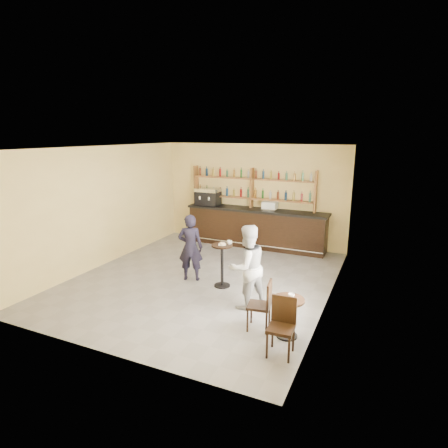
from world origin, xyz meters
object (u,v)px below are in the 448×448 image
at_px(chair_west, 259,305).
at_px(patron_second, 247,267).
at_px(man_main, 190,248).
at_px(chair_south, 281,328).
at_px(espresso_machine, 208,197).
at_px(cafe_table, 287,318).
at_px(pedestal_table, 222,266).
at_px(bar_counter, 256,228).
at_px(pastry_case, 270,206).

xyz_separation_m(chair_west, patron_second, (-0.53, 0.75, 0.41)).
height_order(man_main, chair_south, man_main).
bearing_deg(espresso_machine, chair_west, -55.25).
distance_m(man_main, chair_west, 2.82).
xyz_separation_m(man_main, cafe_table, (2.86, -1.62, -0.46)).
distance_m(cafe_table, chair_south, 0.61).
bearing_deg(patron_second, chair_west, 70.91).
xyz_separation_m(espresso_machine, cafe_table, (4.04, -4.91, -1.13)).
bearing_deg(pedestal_table, chair_south, -46.74).
relative_size(pedestal_table, chair_west, 1.09).
xyz_separation_m(bar_counter, pedestal_table, (0.37, -3.34, -0.10)).
height_order(espresso_machine, pedestal_table, espresso_machine).
bearing_deg(chair_west, patron_second, -153.54).
relative_size(espresso_machine, patron_second, 0.44).
bearing_deg(patron_second, pastry_case, -132.87).
height_order(espresso_machine, cafe_table, espresso_machine).
height_order(bar_counter, patron_second, patron_second).
bearing_deg(pedestal_table, patron_second, -40.21).
bearing_deg(cafe_table, chair_west, 174.81).
distance_m(bar_counter, chair_west, 5.18).
xyz_separation_m(pedestal_table, man_main, (-0.87, 0.06, 0.31)).
xyz_separation_m(pastry_case, cafe_table, (1.91, -4.91, -0.99)).
bearing_deg(patron_second, espresso_machine, -108.56).
height_order(pedestal_table, chair_south, pedestal_table).
distance_m(pastry_case, pedestal_table, 3.44).
bearing_deg(bar_counter, cafe_table, -64.37).
xyz_separation_m(bar_counter, patron_second, (1.28, -4.11, 0.27)).
height_order(pastry_case, patron_second, patron_second).
xyz_separation_m(pedestal_table, chair_south, (2.04, -2.17, -0.03)).
relative_size(bar_counter, patron_second, 2.55).
relative_size(cafe_table, chair_west, 0.77).
distance_m(espresso_machine, pastry_case, 2.13).
height_order(bar_counter, man_main, man_main).
xyz_separation_m(espresso_machine, chair_south, (4.09, -5.51, -1.01)).
bearing_deg(chair_west, bar_counter, -168.40).
bearing_deg(pastry_case, espresso_machine, -179.67).
height_order(bar_counter, pastry_case, pastry_case).
xyz_separation_m(pedestal_table, chair_west, (1.44, -1.52, -0.04)).
xyz_separation_m(cafe_table, chair_south, (0.05, -0.60, 0.12)).
bearing_deg(man_main, chair_west, 126.77).
xyz_separation_m(espresso_machine, pastry_case, (2.13, 0.00, -0.14)).
relative_size(man_main, chair_south, 1.72).
relative_size(man_main, cafe_table, 2.27).
distance_m(pedestal_table, cafe_table, 2.54).
relative_size(bar_counter, man_main, 2.72).
height_order(chair_west, chair_south, chair_south).
height_order(bar_counter, pedestal_table, bar_counter).
height_order(pastry_case, chair_west, pastry_case).
bearing_deg(man_main, espresso_machine, -89.23).
bearing_deg(espresso_machine, pedestal_table, -59.40).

